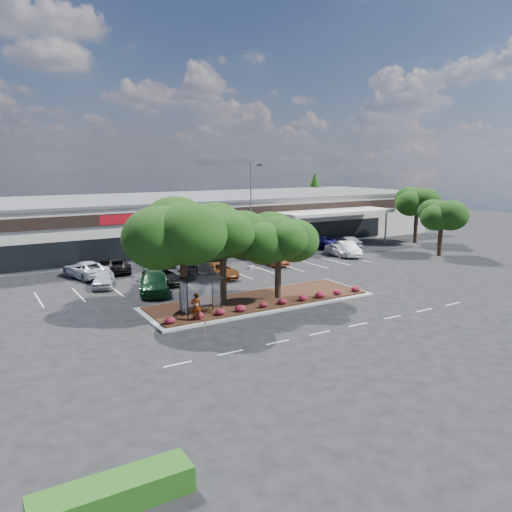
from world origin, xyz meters
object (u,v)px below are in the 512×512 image
light_pole (252,223)px  survey_stake (205,327)px  car_1 (154,282)px  car_0 (103,279)px

light_pole → survey_stake: (-12.55, -15.63, -4.05)m
light_pole → car_1: 12.61m
survey_stake → car_1: 12.16m
car_0 → car_1: 5.11m
light_pole → car_0: (-14.62, 0.48, -4.00)m
car_1 → light_pole: bearing=36.4°
car_0 → car_1: (3.17, -4.01, 0.11)m
survey_stake → car_0: 16.25m
car_0 → light_pole: bearing=17.2°
survey_stake → car_0: (-2.08, 16.12, 0.05)m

